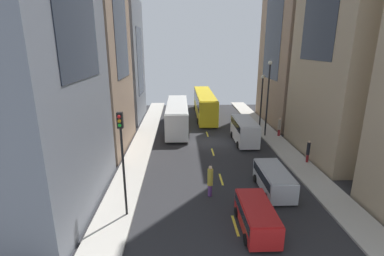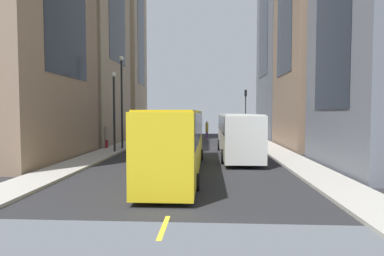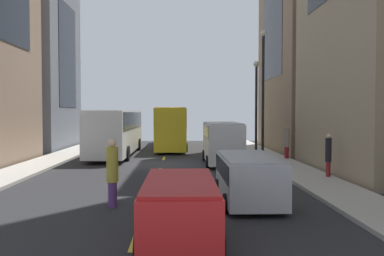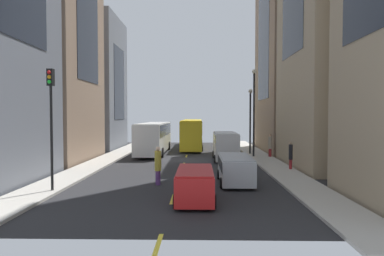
# 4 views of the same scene
# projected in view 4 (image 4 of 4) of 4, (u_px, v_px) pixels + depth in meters

# --- Properties ---
(ground_plane) EXTENTS (41.09, 41.09, 0.00)m
(ground_plane) POSITION_uv_depth(u_px,v_px,m) (185.00, 160.00, 31.94)
(ground_plane) COLOR #28282B
(sidewalk_west) EXTENTS (2.37, 44.00, 0.15)m
(sidewalk_west) POSITION_uv_depth(u_px,v_px,m) (107.00, 159.00, 32.10)
(sidewalk_west) COLOR #B2ADA3
(sidewalk_west) RESTS_ON ground
(sidewalk_east) EXTENTS (2.37, 44.00, 0.15)m
(sidewalk_east) POSITION_uv_depth(u_px,v_px,m) (264.00, 159.00, 31.78)
(sidewalk_east) COLOR #B2ADA3
(sidewalk_east) RESTS_ON ground
(lane_stripe_0) EXTENTS (0.16, 2.00, 0.01)m
(lane_stripe_0) POSITION_uv_depth(u_px,v_px,m) (158.00, 245.00, 10.96)
(lane_stripe_0) COLOR yellow
(lane_stripe_0) RESTS_ON ground
(lane_stripe_1) EXTENTS (0.16, 2.00, 0.01)m
(lane_stripe_1) POSITION_uv_depth(u_px,v_px,m) (173.00, 199.00, 16.95)
(lane_stripe_1) COLOR yellow
(lane_stripe_1) RESTS_ON ground
(lane_stripe_2) EXTENTS (0.16, 2.00, 0.01)m
(lane_stripe_2) POSITION_uv_depth(u_px,v_px,m) (180.00, 177.00, 22.95)
(lane_stripe_2) COLOR yellow
(lane_stripe_2) RESTS_ON ground
(lane_stripe_3) EXTENTS (0.16, 2.00, 0.01)m
(lane_stripe_3) POSITION_uv_depth(u_px,v_px,m) (184.00, 164.00, 28.94)
(lane_stripe_3) COLOR yellow
(lane_stripe_3) RESTS_ON ground
(lane_stripe_4) EXTENTS (0.16, 2.00, 0.01)m
(lane_stripe_4) POSITION_uv_depth(u_px,v_px,m) (186.00, 156.00, 34.94)
(lane_stripe_4) COLOR yellow
(lane_stripe_4) RESTS_ON ground
(lane_stripe_5) EXTENTS (0.16, 2.00, 0.01)m
(lane_stripe_5) POSITION_uv_depth(u_px,v_px,m) (188.00, 150.00, 40.93)
(lane_stripe_5) COLOR yellow
(lane_stripe_5) RESTS_ON ground
(lane_stripe_6) EXTENTS (0.16, 2.00, 0.01)m
(lane_stripe_6) POSITION_uv_depth(u_px,v_px,m) (190.00, 146.00, 46.93)
(lane_stripe_6) COLOR yellow
(lane_stripe_6) RESTS_ON ground
(lane_stripe_7) EXTENTS (0.16, 2.00, 0.01)m
(lane_stripe_7) POSITION_uv_depth(u_px,v_px,m) (191.00, 142.00, 52.92)
(lane_stripe_7) COLOR yellow
(lane_stripe_7) RESTS_ON ground
(building_west_2) EXTENTS (9.33, 9.47, 16.32)m
(building_west_2) POSITION_uv_depth(u_px,v_px,m) (83.00, 84.00, 42.85)
(building_west_2) COLOR slate
(building_west_2) RESTS_ON ground
(building_east_2) EXTENTS (7.13, 11.84, 26.81)m
(building_east_2) POSITION_uv_depth(u_px,v_px,m) (294.00, 35.00, 39.38)
(building_east_2) COLOR #937760
(building_east_2) RESTS_ON ground
(city_bus_white) EXTENTS (2.80, 12.22, 3.35)m
(city_bus_white) POSITION_uv_depth(u_px,v_px,m) (154.00, 135.00, 37.34)
(city_bus_white) COLOR silver
(city_bus_white) RESTS_ON ground
(streetcar_yellow) EXTENTS (2.70, 14.24, 3.59)m
(streetcar_yellow) POSITION_uv_depth(u_px,v_px,m) (192.00, 131.00, 43.93)
(streetcar_yellow) COLOR yellow
(streetcar_yellow) RESTS_ON ground
(delivery_van_white) EXTENTS (2.25, 5.67, 2.58)m
(delivery_van_white) POSITION_uv_depth(u_px,v_px,m) (225.00, 144.00, 31.62)
(delivery_van_white) COLOR white
(delivery_van_white) RESTS_ON ground
(car_red_0) EXTENTS (1.92, 4.14, 1.57)m
(car_red_0) POSITION_uv_depth(u_px,v_px,m) (195.00, 182.00, 16.50)
(car_red_0) COLOR red
(car_red_0) RESTS_ON ground
(car_silver_1) EXTENTS (2.05, 4.56, 1.69)m
(car_silver_1) POSITION_uv_depth(u_px,v_px,m) (235.00, 167.00, 20.84)
(car_silver_1) COLOR #B7BABF
(car_silver_1) RESTS_ON ground
(pedestrian_walking_far) EXTENTS (0.38, 0.38, 2.18)m
(pedestrian_walking_far) POSITION_uv_depth(u_px,v_px,m) (270.00, 145.00, 33.31)
(pedestrian_walking_far) COLOR maroon
(pedestrian_walking_far) RESTS_ON ground
(pedestrian_crossing_mid) EXTENTS (0.29, 0.29, 2.04)m
(pedestrian_crossing_mid) POSITION_uv_depth(u_px,v_px,m) (291.00, 154.00, 25.54)
(pedestrian_crossing_mid) COLOR maroon
(pedestrian_crossing_mid) RESTS_ON ground
(pedestrian_waiting_curb) EXTENTS (0.40, 0.40, 2.31)m
(pedestrian_waiting_curb) POSITION_uv_depth(u_px,v_px,m) (158.00, 165.00, 20.42)
(pedestrian_waiting_curb) COLOR #593372
(pedestrian_waiting_curb) RESTS_ON ground
(traffic_light_near_corner) EXTENTS (0.32, 0.44, 6.49)m
(traffic_light_near_corner) POSITION_uv_depth(u_px,v_px,m) (51.00, 107.00, 18.14)
(traffic_light_near_corner) COLOR black
(traffic_light_near_corner) RESTS_ON ground
(streetlamp_near) EXTENTS (0.44, 0.44, 8.54)m
(streetlamp_near) POSITION_uv_depth(u_px,v_px,m) (254.00, 104.00, 33.43)
(streetlamp_near) COLOR black
(streetlamp_near) RESTS_ON ground
(streetlamp_far) EXTENTS (0.44, 0.44, 6.79)m
(streetlamp_far) POSITION_uv_depth(u_px,v_px,m) (250.00, 114.00, 35.84)
(streetlamp_far) COLOR black
(streetlamp_far) RESTS_ON ground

